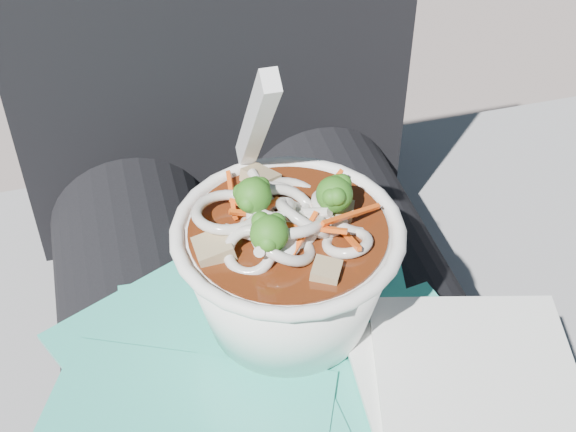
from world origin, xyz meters
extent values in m
cylinder|color=black|center=(-0.09, 0.00, 0.55)|extent=(0.14, 0.48, 0.14)
cylinder|color=black|center=(0.09, 0.00, 0.55)|extent=(0.14, 0.48, 0.14)
cube|color=#2BB39B|center=(0.02, 0.05, 0.63)|extent=(0.19, 0.20, 0.00)
cube|color=#2BB39B|center=(-0.02, -0.02, 0.63)|extent=(0.20, 0.19, 0.00)
cube|color=#2BB39B|center=(0.06, -0.08, 0.63)|extent=(0.16, 0.20, 0.00)
cube|color=#2BB39B|center=(-0.05, 0.01, 0.63)|extent=(0.22, 0.22, 0.00)
cube|color=#2BB39B|center=(-0.02, -0.05, 0.63)|extent=(0.15, 0.15, 0.00)
cube|color=white|center=(0.08, -0.07, 0.64)|extent=(0.12, 0.12, 0.00)
cube|color=white|center=(0.10, -0.07, 0.64)|extent=(0.15, 0.15, 0.00)
torus|color=white|center=(0.00, 0.01, 0.71)|extent=(0.14, 0.14, 0.01)
cylinder|color=#421909|center=(0.00, 0.01, 0.71)|extent=(0.12, 0.12, 0.01)
torus|color=beige|center=(-0.03, -0.01, 0.72)|extent=(0.04, 0.04, 0.03)
torus|color=beige|center=(0.00, 0.03, 0.72)|extent=(0.05, 0.05, 0.02)
torus|color=beige|center=(-0.01, -0.01, 0.72)|extent=(0.05, 0.05, 0.03)
torus|color=beige|center=(0.01, 0.01, 0.72)|extent=(0.05, 0.05, 0.04)
torus|color=beige|center=(0.02, 0.01, 0.72)|extent=(0.04, 0.04, 0.01)
torus|color=beige|center=(-0.03, 0.03, 0.73)|extent=(0.06, 0.06, 0.01)
torus|color=beige|center=(0.04, 0.02, 0.72)|extent=(0.06, 0.06, 0.04)
torus|color=beige|center=(0.00, 0.01, 0.72)|extent=(0.05, 0.05, 0.02)
torus|color=beige|center=(0.03, -0.01, 0.72)|extent=(0.04, 0.04, 0.02)
torus|color=beige|center=(-0.01, 0.02, 0.72)|extent=(0.05, 0.05, 0.03)
torus|color=beige|center=(0.01, 0.03, 0.72)|extent=(0.05, 0.05, 0.02)
torus|color=beige|center=(0.00, 0.02, 0.72)|extent=(0.06, 0.06, 0.03)
torus|color=beige|center=(0.00, 0.01, 0.72)|extent=(0.05, 0.05, 0.03)
cylinder|color=beige|center=(0.02, 0.02, 0.72)|extent=(0.03, 0.02, 0.02)
cylinder|color=beige|center=(-0.03, 0.01, 0.72)|extent=(0.03, 0.01, 0.01)
cylinder|color=beige|center=(-0.02, -0.01, 0.72)|extent=(0.02, 0.03, 0.02)
cylinder|color=beige|center=(-0.01, 0.05, 0.72)|extent=(0.01, 0.03, 0.01)
cylinder|color=#759648|center=(0.03, 0.02, 0.72)|extent=(0.01, 0.01, 0.01)
sphere|color=#1D5A14|center=(0.03, 0.02, 0.73)|extent=(0.02, 0.02, 0.02)
sphere|color=#1D5A14|center=(0.03, 0.01, 0.74)|extent=(0.01, 0.01, 0.01)
sphere|color=#1D5A14|center=(0.03, 0.02, 0.74)|extent=(0.01, 0.01, 0.01)
sphere|color=#1D5A14|center=(0.03, 0.01, 0.74)|extent=(0.01, 0.01, 0.01)
sphere|color=#1D5A14|center=(0.04, 0.02, 0.74)|extent=(0.01, 0.01, 0.01)
cylinder|color=#759648|center=(-0.02, 0.03, 0.72)|extent=(0.01, 0.01, 0.01)
sphere|color=#1D5A14|center=(-0.02, 0.03, 0.73)|extent=(0.02, 0.02, 0.02)
sphere|color=#1D5A14|center=(-0.02, 0.02, 0.73)|extent=(0.01, 0.01, 0.01)
sphere|color=#1D5A14|center=(-0.01, 0.03, 0.74)|extent=(0.01, 0.01, 0.01)
sphere|color=#1D5A14|center=(-0.01, 0.03, 0.74)|extent=(0.01, 0.01, 0.01)
sphere|color=#1D5A14|center=(-0.02, 0.03, 0.73)|extent=(0.01, 0.01, 0.01)
cylinder|color=#759648|center=(-0.02, -0.01, 0.72)|extent=(0.01, 0.01, 0.01)
sphere|color=#1D5A14|center=(-0.02, -0.01, 0.73)|extent=(0.02, 0.02, 0.02)
sphere|color=#1D5A14|center=(-0.01, 0.00, 0.73)|extent=(0.01, 0.01, 0.01)
sphere|color=#1D5A14|center=(-0.02, -0.02, 0.73)|extent=(0.01, 0.01, 0.01)
sphere|color=#1D5A14|center=(-0.01, 0.00, 0.74)|extent=(0.01, 0.01, 0.01)
sphere|color=#1D5A14|center=(-0.02, 0.00, 0.74)|extent=(0.01, 0.01, 0.01)
cube|color=#EF5314|center=(-0.02, 0.02, 0.72)|extent=(0.04, 0.02, 0.01)
cube|color=#EF5314|center=(0.01, -0.01, 0.72)|extent=(0.03, 0.03, 0.01)
cube|color=#EF5314|center=(0.03, -0.01, 0.72)|extent=(0.01, 0.03, 0.01)
cube|color=#EF5314|center=(0.01, 0.00, 0.73)|extent=(0.03, 0.02, 0.01)
cube|color=#EF5314|center=(-0.01, 0.03, 0.72)|extent=(0.03, 0.03, 0.01)
cube|color=#EF5314|center=(0.04, 0.00, 0.73)|extent=(0.04, 0.02, 0.01)
cube|color=#EF5314|center=(-0.03, 0.05, 0.72)|extent=(0.01, 0.04, 0.01)
cube|color=#EF5314|center=(-0.01, 0.02, 0.72)|extent=(0.05, 0.01, 0.02)
cube|color=#EF5314|center=(0.03, 0.03, 0.73)|extent=(0.03, 0.02, 0.01)
cube|color=#937953|center=(0.03, 0.02, 0.72)|extent=(0.02, 0.02, 0.01)
cube|color=#937953|center=(0.00, 0.06, 0.72)|extent=(0.03, 0.03, 0.02)
cube|color=#937953|center=(-0.05, 0.00, 0.72)|extent=(0.02, 0.02, 0.02)
cube|color=#937953|center=(0.01, -0.03, 0.72)|extent=(0.02, 0.02, 0.01)
ellipsoid|color=white|center=(-0.01, 0.00, 0.72)|extent=(0.03, 0.04, 0.01)
cube|color=white|center=(-0.01, 0.05, 0.77)|extent=(0.01, 0.09, 0.11)
camera|label=1|loc=(-0.09, -0.33, 1.04)|focal=50.00mm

